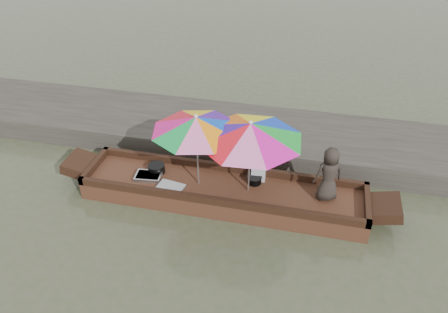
% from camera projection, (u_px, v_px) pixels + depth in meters
% --- Properties ---
extents(water, '(80.00, 80.00, 0.00)m').
position_uv_depth(water, '(223.00, 200.00, 8.80)').
color(water, '#40482D').
rests_on(water, ground).
extents(dock, '(22.00, 2.20, 0.50)m').
position_uv_depth(dock, '(244.00, 134.00, 10.43)').
color(dock, '#2D2B26').
rests_on(dock, ground).
extents(boat_hull, '(5.59, 1.20, 0.35)m').
position_uv_depth(boat_hull, '(223.00, 193.00, 8.70)').
color(boat_hull, '#3E2114').
rests_on(boat_hull, water).
extents(cooking_pot, '(0.34, 0.34, 0.18)m').
position_uv_depth(cooking_pot, '(156.00, 169.00, 8.95)').
color(cooking_pot, black).
rests_on(cooking_pot, boat_hull).
extents(tray_crayfish, '(0.56, 0.42, 0.09)m').
position_uv_depth(tray_crayfish, '(148.00, 176.00, 8.80)').
color(tray_crayfish, silver).
rests_on(tray_crayfish, boat_hull).
extents(tray_scallop, '(0.58, 0.44, 0.06)m').
position_uv_depth(tray_scallop, '(170.00, 188.00, 8.52)').
color(tray_scallop, silver).
rests_on(tray_scallop, boat_hull).
extents(charcoal_grill, '(0.29, 0.29, 0.14)m').
position_uv_depth(charcoal_grill, '(254.00, 180.00, 8.68)').
color(charcoal_grill, black).
rests_on(charcoal_grill, boat_hull).
extents(supply_bag, '(0.30, 0.24, 0.26)m').
position_uv_depth(supply_bag, '(258.00, 173.00, 8.75)').
color(supply_bag, silver).
rests_on(supply_bag, boat_hull).
extents(vendor, '(0.64, 0.55, 1.12)m').
position_uv_depth(vendor, '(329.00, 174.00, 8.01)').
color(vendor, black).
rests_on(vendor, boat_hull).
extents(umbrella_bow, '(1.95, 1.95, 1.55)m').
position_uv_depth(umbrella_bow, '(197.00, 151.00, 8.26)').
color(umbrella_bow, blue).
rests_on(umbrella_bow, boat_hull).
extents(umbrella_stern, '(2.49, 2.49, 1.55)m').
position_uv_depth(umbrella_stern, '(249.00, 157.00, 8.07)').
color(umbrella_stern, green).
rests_on(umbrella_stern, boat_hull).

